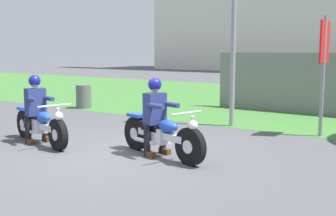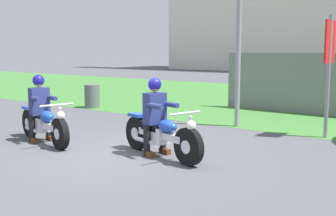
% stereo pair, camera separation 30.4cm
% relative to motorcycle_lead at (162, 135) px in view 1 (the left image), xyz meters
% --- Properties ---
extents(ground, '(120.00, 120.00, 0.00)m').
position_rel_motorcycle_lead_xyz_m(ground, '(-0.76, -0.34, -0.39)').
color(ground, '#4C4C51').
extents(grass_verge, '(60.00, 12.00, 0.01)m').
position_rel_motorcycle_lead_xyz_m(grass_verge, '(-0.76, 9.24, -0.38)').
color(grass_verge, '#3D7533').
rests_on(grass_verge, ground).
extents(motorcycle_lead, '(2.07, 0.79, 0.87)m').
position_rel_motorcycle_lead_xyz_m(motorcycle_lead, '(0.00, 0.00, 0.00)').
color(motorcycle_lead, black).
rests_on(motorcycle_lead, ground).
extents(rider_lead, '(0.62, 0.55, 1.39)m').
position_rel_motorcycle_lead_xyz_m(rider_lead, '(-0.16, 0.04, 0.43)').
color(rider_lead, black).
rests_on(rider_lead, ground).
extents(motorcycle_follow, '(2.13, 0.81, 0.86)m').
position_rel_motorcycle_lead_xyz_m(motorcycle_follow, '(-2.62, -0.56, -0.01)').
color(motorcycle_follow, black).
rests_on(motorcycle_follow, ground).
extents(rider_follow, '(0.62, 0.55, 1.38)m').
position_rel_motorcycle_lead_xyz_m(rider_follow, '(-2.79, -0.52, 0.42)').
color(rider_follow, black).
rests_on(rider_follow, ground).
extents(trash_can, '(0.50, 0.50, 0.76)m').
position_rel_motorcycle_lead_xyz_m(trash_can, '(-5.85, 3.63, -0.01)').
color(trash_can, '#595E5B').
rests_on(trash_can, ground).
extents(sign_banner, '(0.08, 0.60, 2.60)m').
position_rel_motorcycle_lead_xyz_m(sign_banner, '(1.75, 3.48, 1.34)').
color(sign_banner, gray).
rests_on(sign_banner, ground).
extents(fence_segment, '(7.00, 0.06, 1.80)m').
position_rel_motorcycle_lead_xyz_m(fence_segment, '(1.05, 6.63, 0.51)').
color(fence_segment, slate).
rests_on(fence_segment, ground).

